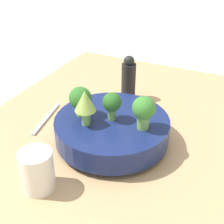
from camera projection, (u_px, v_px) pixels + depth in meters
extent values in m
plane|color=beige|center=(114.00, 145.00, 0.82)|extent=(6.00, 6.00, 0.00)
cube|color=tan|center=(114.00, 140.00, 0.81)|extent=(0.99, 0.74, 0.04)
cylinder|color=navy|center=(112.00, 140.00, 0.77)|extent=(0.12, 0.12, 0.01)
cylinder|color=navy|center=(112.00, 128.00, 0.75)|extent=(0.28, 0.28, 0.05)
cylinder|color=#7AB256|center=(81.00, 110.00, 0.75)|extent=(0.02, 0.02, 0.03)
sphere|color=#2D6B28|center=(80.00, 98.00, 0.73)|extent=(0.05, 0.05, 0.05)
cylinder|color=#6BA34C|center=(143.00, 122.00, 0.70)|extent=(0.03, 0.03, 0.03)
sphere|color=#387A2D|center=(144.00, 108.00, 0.68)|extent=(0.05, 0.05, 0.05)
cylinder|color=#7AB256|center=(86.00, 117.00, 0.71)|extent=(0.02, 0.02, 0.04)
cone|color=#93B751|center=(85.00, 101.00, 0.69)|extent=(0.05, 0.05, 0.05)
cylinder|color=#609347|center=(112.00, 114.00, 0.73)|extent=(0.02, 0.02, 0.03)
sphere|color=#286023|center=(112.00, 102.00, 0.72)|extent=(0.04, 0.04, 0.04)
cylinder|color=silver|center=(37.00, 171.00, 0.62)|extent=(0.07, 0.07, 0.09)
cylinder|color=black|center=(128.00, 82.00, 0.94)|extent=(0.04, 0.04, 0.11)
sphere|color=black|center=(129.00, 61.00, 0.91)|extent=(0.03, 0.03, 0.03)
cube|color=silver|center=(46.00, 118.00, 0.86)|extent=(0.16, 0.04, 0.01)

